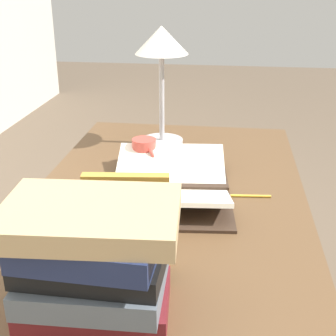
{
  "coord_description": "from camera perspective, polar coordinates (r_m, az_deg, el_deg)",
  "views": [
    {
      "loc": [
        -1.12,
        -0.15,
        1.3
      ],
      "look_at": [
        0.03,
        -0.0,
        0.81
      ],
      "focal_mm": 50.0,
      "sensor_mm": 36.0,
      "label": 1
    }
  ],
  "objects": [
    {
      "name": "reading_desk",
      "position": [
        1.31,
        -0.21,
        -7.7
      ],
      "size": [
        1.34,
        0.76,
        0.73
      ],
      "color": "brown",
      "rests_on": "ground_plane"
    },
    {
      "name": "open_book",
      "position": [
        1.31,
        0.15,
        -2.02
      ],
      "size": [
        0.48,
        0.38,
        0.07
      ],
      "rotation": [
        0.0,
        0.0,
        0.09
      ],
      "color": "#38281E",
      "rests_on": "reading_desk"
    },
    {
      "name": "book_stack_tall",
      "position": [
        0.83,
        -9.11,
        -10.9
      ],
      "size": [
        0.22,
        0.31,
        0.22
      ],
      "color": "maroon",
      "rests_on": "reading_desk"
    },
    {
      "name": "book_standing_upright",
      "position": [
        0.96,
        -5.02,
        -6.48
      ],
      "size": [
        0.04,
        0.17,
        0.21
      ],
      "rotation": [
        0.0,
        0.0,
        0.11
      ],
      "color": "#BC8933",
      "rests_on": "reading_desk"
    },
    {
      "name": "reading_lamp",
      "position": [
        1.6,
        -0.8,
        13.81
      ],
      "size": [
        0.18,
        0.18,
        0.41
      ],
      "color": "#ADADB2",
      "rests_on": "reading_desk"
    },
    {
      "name": "coffee_mug",
      "position": [
        1.48,
        -2.89,
        1.92
      ],
      "size": [
        0.09,
        0.08,
        0.09
      ],
      "rotation": [
        0.0,
        0.0,
        3.78
      ],
      "color": "#B74238",
      "rests_on": "reading_desk"
    },
    {
      "name": "pencil",
      "position": [
        1.3,
        9.18,
        -3.37
      ],
      "size": [
        0.02,
        0.15,
        0.01
      ],
      "rotation": [
        0.0,
        0.0,
        0.09
      ],
      "color": "gold",
      "rests_on": "reading_desk"
    }
  ]
}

